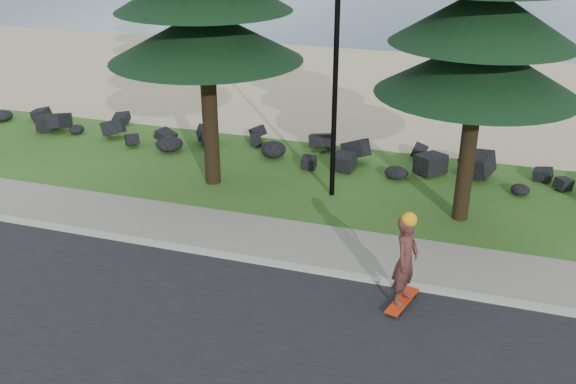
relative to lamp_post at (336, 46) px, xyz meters
The scene contains 8 objects.
ground 5.23m from the lamp_post, 90.00° to the right, with size 160.00×160.00×0.00m, color #2B5119.
road 8.74m from the lamp_post, 90.00° to the right, with size 160.00×7.00×0.02m, color black.
kerb 5.79m from the lamp_post, 90.00° to the right, with size 160.00×0.20×0.10m, color #ACA99B.
sidewalk 5.08m from the lamp_post, 90.00° to the right, with size 160.00×2.00×0.08m, color gray.
beach_sand 12.03m from the lamp_post, 90.00° to the left, with size 160.00×15.00×0.01m, color tan.
seawall_boulders 4.78m from the lamp_post, 90.00° to the left, with size 60.00×2.40×1.10m, color black, non-canonical shape.
lamp_post is the anchor object (origin of this frame).
skateboarder 6.28m from the lamp_post, 60.83° to the right, with size 0.61×1.15×2.08m.
Camera 1 is at (3.77, -12.62, 7.51)m, focal length 40.00 mm.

